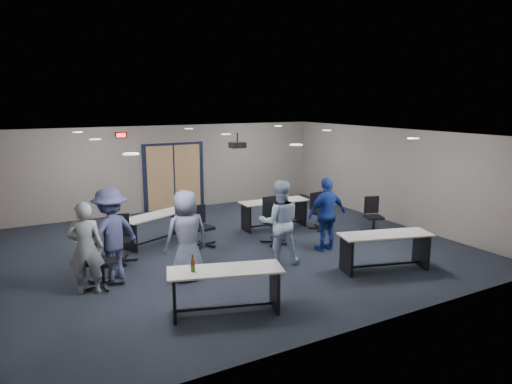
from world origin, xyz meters
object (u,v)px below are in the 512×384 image
table_front_right (385,245)px  chair_back_d (321,211)px  table_front_left (225,283)px  person_gray (86,248)px  person_plaid (187,235)px  person_lightblue (280,222)px  chair_back_b (203,226)px  chair_back_a (120,239)px  chair_back_c (276,221)px  table_back_left (156,223)px  chair_loose_right (374,216)px  chair_loose_left (102,259)px  person_back (111,234)px  table_back_right (274,209)px  person_navy (327,214)px

table_front_right → chair_back_d: size_ratio=2.02×
table_front_left → person_gray: (-1.86, 1.92, 0.33)m
person_plaid → person_lightblue: person_lightblue is taller
table_front_left → chair_back_b: size_ratio=2.02×
chair_back_a → person_gray: size_ratio=0.60×
person_plaid → chair_back_c: bearing=-160.9°
table_back_left → person_plaid: bearing=-116.4°
table_back_left → person_plaid: size_ratio=1.05×
person_gray → chair_loose_right: bearing=-160.7°
chair_loose_left → person_back: size_ratio=0.59×
table_front_left → person_plaid: (-0.02, 1.70, 0.37)m
chair_back_d → chair_loose_left: 6.09m
person_gray → person_plaid: (1.83, -0.22, 0.03)m
chair_loose_right → person_lightblue: person_lightblue is taller
chair_back_c → chair_back_d: bearing=11.9°
table_back_right → chair_back_c: bearing=-114.7°
table_front_right → person_plaid: 4.06m
chair_back_a → person_plaid: (0.95, -1.59, 0.38)m
person_back → person_lightblue: bearing=144.1°
chair_loose_right → person_back: size_ratio=0.52×
table_back_left → table_front_right: bearing=-71.6°
chair_back_a → person_plaid: 1.89m
person_plaid → person_lightblue: 2.07m
table_front_right → table_front_left: bearing=-160.9°
table_back_right → person_gray: bearing=-153.8°
table_back_right → person_lightblue: 2.79m
table_back_right → person_back: (-4.69, -1.64, 0.39)m
chair_back_b → chair_loose_left: chair_loose_left is taller
table_front_left → table_front_right: (3.73, 0.19, 0.00)m
table_back_right → person_plaid: person_plaid is taller
chair_loose_left → person_back: bearing=-5.3°
person_gray → chair_back_d: bearing=-151.3°
table_front_left → chair_back_c: size_ratio=1.74×
person_navy → chair_back_a: bearing=-17.5°
chair_back_d → person_gray: bearing=-176.0°
table_back_left → person_gray: person_gray is taller
table_back_left → person_navy: bearing=-59.6°
table_back_right → person_navy: person_navy is taller
table_back_left → table_back_right: table_back_left is taller
table_front_left → chair_back_d: (4.43, 3.29, -0.03)m
table_front_right → person_plaid: (-3.76, 1.50, 0.36)m
chair_loose_right → person_plaid: size_ratio=0.54×
table_back_left → chair_back_d: chair_back_d is taller
person_gray → person_lightblue: person_lightblue is taller
table_front_left → person_back: person_back is taller
chair_back_c → chair_back_d: chair_back_c is taller
table_front_left → table_back_right: table_front_left is taller
chair_loose_right → chair_back_a: bearing=-168.7°
table_back_right → chair_back_a: 4.41m
person_back → person_gray: bearing=18.3°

